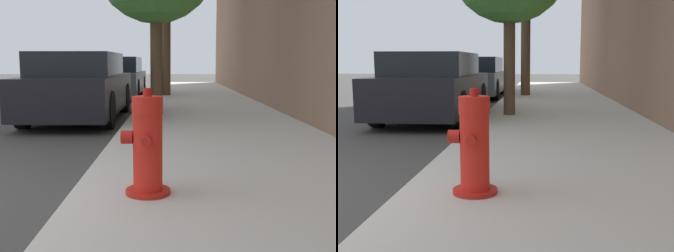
# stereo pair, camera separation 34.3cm
# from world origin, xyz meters

# --- Properties ---
(sidewalk_slab) EXTENTS (3.20, 40.00, 0.14)m
(sidewalk_slab) POSITION_xyz_m (3.50, 0.00, 0.07)
(sidewalk_slab) COLOR beige
(sidewalk_slab) RESTS_ON ground_plane
(fire_hydrant) EXTENTS (0.40, 0.40, 0.87)m
(fire_hydrant) POSITION_xyz_m (2.55, 0.39, 0.53)
(fire_hydrant) COLOR red
(fire_hydrant) RESTS_ON sidewalk_slab
(parked_car_near) EXTENTS (1.75, 4.29, 1.40)m
(parked_car_near) POSITION_xyz_m (0.82, 5.91, 0.69)
(parked_car_near) COLOR black
(parked_car_near) RESTS_ON ground_plane
(parked_car_mid) EXTENTS (1.75, 4.55, 1.37)m
(parked_car_mid) POSITION_xyz_m (0.84, 11.66, 0.67)
(parked_car_mid) COLOR #4C5156
(parked_car_mid) RESTS_ON ground_plane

